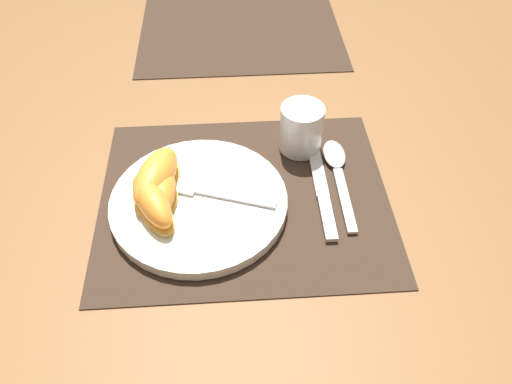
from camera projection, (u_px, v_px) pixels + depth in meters
name	position (u px, v px, depth m)	size (l,w,h in m)	color
ground_plane	(244.00, 198.00, 0.73)	(3.00, 3.00, 0.00)	brown
placemat	(244.00, 197.00, 0.73)	(0.42, 0.34, 0.00)	#38281E
placemat_far	(240.00, 29.00, 1.05)	(0.42, 0.34, 0.00)	#38281E
plate	(199.00, 202.00, 0.71)	(0.25, 0.25, 0.02)	white
juice_glass	(301.00, 131.00, 0.77)	(0.07, 0.07, 0.08)	silver
knife	(322.00, 189.00, 0.73)	(0.02, 0.20, 0.01)	silver
spoon	(337.00, 166.00, 0.76)	(0.03, 0.19, 0.01)	silver
fork	(201.00, 191.00, 0.71)	(0.19, 0.08, 0.00)	silver
citrus_wedge_0	(156.00, 178.00, 0.70)	(0.09, 0.13, 0.05)	#F7C656
citrus_wedge_1	(160.00, 191.00, 0.69)	(0.05, 0.10, 0.04)	#F7C656
citrus_wedge_2	(152.00, 202.00, 0.67)	(0.09, 0.12, 0.04)	#F7C656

